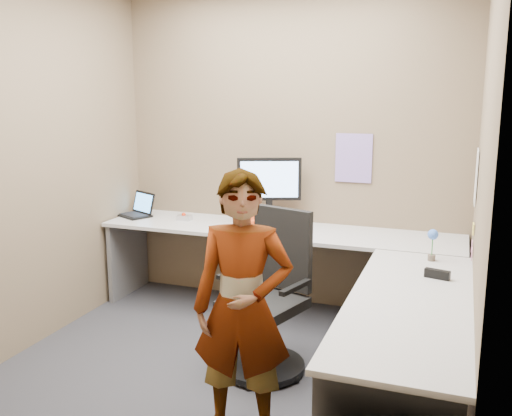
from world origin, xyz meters
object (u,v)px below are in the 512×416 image
at_px(office_chair, 269,307).
at_px(desk, 310,272).
at_px(monitor, 269,183).
at_px(person, 243,308).

bearing_deg(office_chair, desk, 79.64).
xyz_separation_m(monitor, person, (0.47, -1.80, -0.37)).
relative_size(office_chair, person, 0.73).
height_order(monitor, person, person).
relative_size(monitor, person, 0.35).
bearing_deg(monitor, person, -96.93).
bearing_deg(desk, person, -93.84).
distance_m(desk, office_chair, 0.43).
relative_size(desk, office_chair, 2.81).
distance_m(monitor, person, 1.90).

